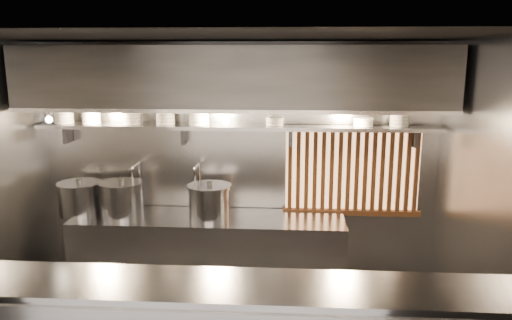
# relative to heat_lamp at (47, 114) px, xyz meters

# --- Properties ---
(ceiling) EXTENTS (4.50, 4.50, 0.00)m
(ceiling) POSITION_rel_heat_lamp_xyz_m (1.90, -0.85, 0.73)
(ceiling) COLOR black
(ceiling) RESTS_ON wall_back
(wall_back) EXTENTS (4.50, 0.00, 4.50)m
(wall_back) POSITION_rel_heat_lamp_xyz_m (1.90, 0.65, -0.67)
(wall_back) COLOR gray
(wall_back) RESTS_ON floor
(wall_right) EXTENTS (0.00, 3.00, 3.00)m
(wall_right) POSITION_rel_heat_lamp_xyz_m (4.15, -0.85, -0.67)
(wall_right) COLOR gray
(wall_right) RESTS_ON floor
(cooking_bench) EXTENTS (3.00, 0.70, 0.90)m
(cooking_bench) POSITION_rel_heat_lamp_xyz_m (1.60, 0.28, -1.62)
(cooking_bench) COLOR #9F9FA4
(cooking_bench) RESTS_ON floor
(bowl_shelf) EXTENTS (4.40, 0.34, 0.04)m
(bowl_shelf) POSITION_rel_heat_lamp_xyz_m (1.90, 0.47, -0.19)
(bowl_shelf) COLOR #9F9FA4
(bowl_shelf) RESTS_ON wall_back
(exhaust_hood) EXTENTS (4.40, 0.81, 0.65)m
(exhaust_hood) POSITION_rel_heat_lamp_xyz_m (1.90, 0.25, 0.36)
(exhaust_hood) COLOR #2D2D30
(exhaust_hood) RESTS_ON ceiling
(wood_screen) EXTENTS (1.56, 0.09, 1.04)m
(wood_screen) POSITION_rel_heat_lamp_xyz_m (3.20, 0.60, -0.69)
(wood_screen) COLOR #F9B270
(wood_screen) RESTS_ON wall_back
(faucet_left) EXTENTS (0.04, 0.30, 0.50)m
(faucet_left) POSITION_rel_heat_lamp_xyz_m (0.75, 0.52, -0.76)
(faucet_left) COLOR silver
(faucet_left) RESTS_ON wall_back
(faucet_right) EXTENTS (0.04, 0.30, 0.50)m
(faucet_right) POSITION_rel_heat_lamp_xyz_m (1.45, 0.52, -0.76)
(faucet_right) COLOR silver
(faucet_right) RESTS_ON wall_back
(heat_lamp) EXTENTS (0.25, 0.35, 0.20)m
(heat_lamp) POSITION_rel_heat_lamp_xyz_m (0.00, 0.00, 0.00)
(heat_lamp) COLOR #9F9FA4
(heat_lamp) RESTS_ON exhaust_hood
(pendant_bulb) EXTENTS (0.09, 0.09, 0.19)m
(pendant_bulb) POSITION_rel_heat_lamp_xyz_m (1.80, 0.35, -0.11)
(pendant_bulb) COLOR #2D2D30
(pendant_bulb) RESTS_ON exhaust_hood
(stock_pot_left) EXTENTS (0.60, 0.60, 0.40)m
(stock_pot_left) POSITION_rel_heat_lamp_xyz_m (0.15, 0.30, -0.98)
(stock_pot_left) COLOR #9F9FA4
(stock_pot_left) RESTS_ON cooking_bench
(stock_pot_mid) EXTENTS (0.57, 0.57, 0.43)m
(stock_pot_mid) POSITION_rel_heat_lamp_xyz_m (0.64, 0.26, -0.97)
(stock_pot_mid) COLOR #9F9FA4
(stock_pot_mid) RESTS_ON cooking_bench
(stock_pot_right) EXTENTS (0.60, 0.60, 0.41)m
(stock_pot_right) POSITION_rel_heat_lamp_xyz_m (1.62, 0.25, -0.98)
(stock_pot_right) COLOR #9F9FA4
(stock_pot_right) RESTS_ON cooking_bench
(bowl_stack_0) EXTENTS (0.23, 0.23, 0.17)m
(bowl_stack_0) POSITION_rel_heat_lamp_xyz_m (-0.04, 0.47, -0.08)
(bowl_stack_0) COLOR white
(bowl_stack_0) RESTS_ON bowl_shelf
(bowl_stack_1) EXTENTS (0.21, 0.21, 0.17)m
(bowl_stack_1) POSITION_rel_heat_lamp_xyz_m (0.28, 0.47, -0.08)
(bowl_stack_1) COLOR white
(bowl_stack_1) RESTS_ON bowl_shelf
(bowl_stack_2) EXTENTS (0.24, 0.24, 0.13)m
(bowl_stack_2) POSITION_rel_heat_lamp_xyz_m (0.74, 0.47, -0.10)
(bowl_stack_2) COLOR white
(bowl_stack_2) RESTS_ON bowl_shelf
(bowl_stack_3) EXTENTS (0.22, 0.22, 0.17)m
(bowl_stack_3) POSITION_rel_heat_lamp_xyz_m (1.11, 0.47, -0.08)
(bowl_stack_3) COLOR white
(bowl_stack_3) RESTS_ON bowl_shelf
(bowl_stack_4) EXTENTS (0.24, 0.24, 0.17)m
(bowl_stack_4) POSITION_rel_heat_lamp_xyz_m (1.49, 0.47, -0.08)
(bowl_stack_4) COLOR white
(bowl_stack_4) RESTS_ON bowl_shelf
(bowl_stack_5) EXTENTS (0.20, 0.20, 0.09)m
(bowl_stack_5) POSITION_rel_heat_lamp_xyz_m (2.32, 0.47, -0.12)
(bowl_stack_5) COLOR white
(bowl_stack_5) RESTS_ON bowl_shelf
(bowl_stack_6) EXTENTS (0.22, 0.22, 0.09)m
(bowl_stack_6) POSITION_rel_heat_lamp_xyz_m (3.27, 0.47, -0.12)
(bowl_stack_6) COLOR white
(bowl_stack_6) RESTS_ON bowl_shelf
(bowl_stack_7) EXTENTS (0.22, 0.22, 0.17)m
(bowl_stack_7) POSITION_rel_heat_lamp_xyz_m (3.66, 0.47, -0.08)
(bowl_stack_7) COLOR white
(bowl_stack_7) RESTS_ON bowl_shelf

